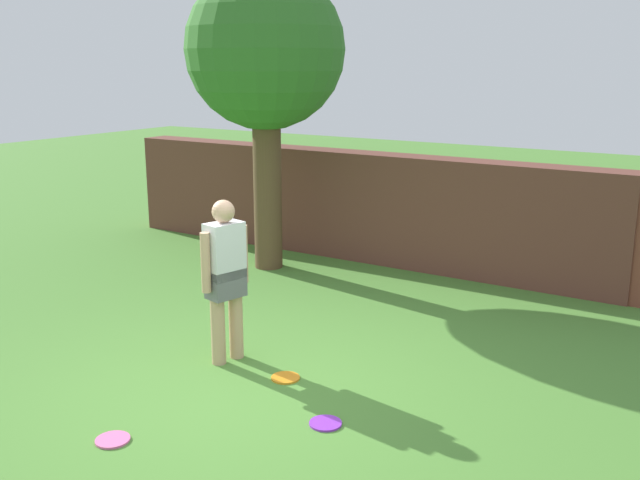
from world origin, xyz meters
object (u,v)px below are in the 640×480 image
object	(u,v)px
person	(225,273)
frisbee_pink	(113,440)
tree	(265,54)
frisbee_purple	(325,423)
frisbee_orange	(285,378)

from	to	relation	value
person	frisbee_pink	distance (m)	1.95
tree	frisbee_purple	size ratio (longest dim) A/B	15.31
frisbee_orange	tree	bearing A→B (deg)	128.65
tree	frisbee_orange	bearing A→B (deg)	-51.35
tree	person	size ratio (longest dim) A/B	2.55
person	frisbee_pink	xyz separation A→B (m)	(0.25, -1.71, -0.89)
frisbee_pink	frisbee_orange	distance (m)	1.73
frisbee_pink	frisbee_orange	xyz separation A→B (m)	(0.49, 1.66, 0.00)
tree	frisbee_purple	xyz separation A→B (m)	(3.17, -3.53, -2.97)
tree	frisbee_purple	world-z (taller)	tree
tree	frisbee_pink	distance (m)	5.83
tree	frisbee_orange	xyz separation A→B (m)	(2.39, -2.99, -2.97)
tree	frisbee_orange	world-z (taller)	tree
frisbee_orange	person	bearing A→B (deg)	175.87
tree	person	xyz separation A→B (m)	(1.65, -2.93, -2.09)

